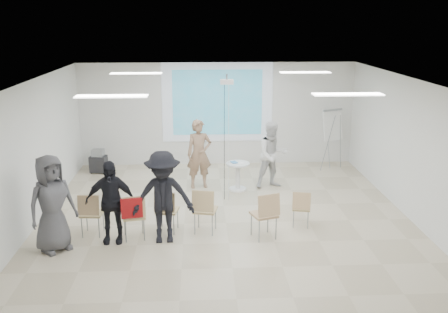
{
  "coord_description": "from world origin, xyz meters",
  "views": [
    {
      "loc": [
        -0.56,
        -9.87,
        4.24
      ],
      "look_at": [
        0.0,
        0.8,
        1.25
      ],
      "focal_mm": 40.0,
      "sensor_mm": 36.0,
      "label": 1
    }
  ],
  "objects_px": {
    "chair_far_left": "(91,211)",
    "chair_right_inner": "(266,212)",
    "player_left": "(199,149)",
    "chair_left_inner": "(166,208)",
    "audience_outer": "(51,198)",
    "audience_mid": "(163,191)",
    "chair_left_mid": "(134,213)",
    "chair_right_far": "(301,206)",
    "player_right": "(273,151)",
    "laptop": "(167,208)",
    "pedestal_table": "(238,175)",
    "av_cart": "(98,162)",
    "audience_left": "(110,196)",
    "flipchart_easel": "(333,125)",
    "chair_center": "(204,207)"
  },
  "relations": [
    {
      "from": "audience_outer",
      "to": "chair_center",
      "type": "bearing_deg",
      "value": -30.49
    },
    {
      "from": "pedestal_table",
      "to": "chair_right_far",
      "type": "height_order",
      "value": "chair_right_far"
    },
    {
      "from": "player_right",
      "to": "audience_mid",
      "type": "height_order",
      "value": "audience_mid"
    },
    {
      "from": "audience_left",
      "to": "pedestal_table",
      "type": "bearing_deg",
      "value": 47.1
    },
    {
      "from": "chair_left_inner",
      "to": "audience_mid",
      "type": "relative_size",
      "value": 0.43
    },
    {
      "from": "player_right",
      "to": "av_cart",
      "type": "relative_size",
      "value": 2.84
    },
    {
      "from": "player_left",
      "to": "chair_left_mid",
      "type": "relative_size",
      "value": 2.14
    },
    {
      "from": "audience_left",
      "to": "audience_mid",
      "type": "xyz_separation_m",
      "value": [
        1.01,
        -0.05,
        0.09
      ]
    },
    {
      "from": "chair_left_inner",
      "to": "audience_outer",
      "type": "bearing_deg",
      "value": -150.46
    },
    {
      "from": "chair_left_inner",
      "to": "audience_mid",
      "type": "xyz_separation_m",
      "value": [
        -0.02,
        -0.41,
        0.5
      ]
    },
    {
      "from": "laptop",
      "to": "av_cart",
      "type": "bearing_deg",
      "value": -50.68
    },
    {
      "from": "chair_right_far",
      "to": "audience_outer",
      "type": "height_order",
      "value": "audience_outer"
    },
    {
      "from": "laptop",
      "to": "player_right",
      "type": "bearing_deg",
      "value": -122.61
    },
    {
      "from": "chair_right_far",
      "to": "flipchart_easel",
      "type": "height_order",
      "value": "flipchart_easel"
    },
    {
      "from": "audience_left",
      "to": "audience_mid",
      "type": "bearing_deg",
      "value": -2.53
    },
    {
      "from": "player_left",
      "to": "chair_right_inner",
      "type": "bearing_deg",
      "value": -79.32
    },
    {
      "from": "player_left",
      "to": "chair_far_left",
      "type": "relative_size",
      "value": 2.22
    },
    {
      "from": "laptop",
      "to": "audience_outer",
      "type": "xyz_separation_m",
      "value": [
        -2.07,
        -0.77,
        0.56
      ]
    },
    {
      "from": "audience_outer",
      "to": "audience_mid",
      "type": "bearing_deg",
      "value": -34.84
    },
    {
      "from": "audience_mid",
      "to": "flipchart_easel",
      "type": "xyz_separation_m",
      "value": [
        4.49,
        4.59,
        0.25
      ]
    },
    {
      "from": "chair_left_mid",
      "to": "chair_right_inner",
      "type": "bearing_deg",
      "value": -13.88
    },
    {
      "from": "chair_right_far",
      "to": "chair_far_left",
      "type": "bearing_deg",
      "value": -164.95
    },
    {
      "from": "pedestal_table",
      "to": "av_cart",
      "type": "relative_size",
      "value": 1.14
    },
    {
      "from": "chair_right_far",
      "to": "flipchart_easel",
      "type": "bearing_deg",
      "value": 79.28
    },
    {
      "from": "player_left",
      "to": "chair_left_inner",
      "type": "xyz_separation_m",
      "value": [
        -0.68,
        -2.81,
        -0.47
      ]
    },
    {
      "from": "player_right",
      "to": "flipchart_easel",
      "type": "xyz_separation_m",
      "value": [
        1.92,
        1.47,
        0.34
      ]
    },
    {
      "from": "chair_right_far",
      "to": "audience_mid",
      "type": "xyz_separation_m",
      "value": [
        -2.81,
        -0.55,
        0.57
      ]
    },
    {
      "from": "player_left",
      "to": "chair_left_inner",
      "type": "bearing_deg",
      "value": -114.7
    },
    {
      "from": "chair_left_inner",
      "to": "flipchart_easel",
      "type": "xyz_separation_m",
      "value": [
        4.47,
        4.19,
        0.76
      ]
    },
    {
      "from": "chair_far_left",
      "to": "chair_right_inner",
      "type": "relative_size",
      "value": 0.93
    },
    {
      "from": "chair_far_left",
      "to": "flipchart_easel",
      "type": "relative_size",
      "value": 0.52
    },
    {
      "from": "chair_far_left",
      "to": "audience_left",
      "type": "height_order",
      "value": "audience_left"
    },
    {
      "from": "player_right",
      "to": "chair_right_inner",
      "type": "distance_m",
      "value": 3.2
    },
    {
      "from": "flipchart_easel",
      "to": "chair_right_far",
      "type": "bearing_deg",
      "value": -136.61
    },
    {
      "from": "chair_right_inner",
      "to": "audience_mid",
      "type": "bearing_deg",
      "value": 161.24
    },
    {
      "from": "laptop",
      "to": "audience_left",
      "type": "xyz_separation_m",
      "value": [
        -1.05,
        -0.45,
        0.46
      ]
    },
    {
      "from": "chair_far_left",
      "to": "chair_right_inner",
      "type": "height_order",
      "value": "chair_right_inner"
    },
    {
      "from": "chair_right_inner",
      "to": "chair_right_far",
      "type": "bearing_deg",
      "value": 15.74
    },
    {
      "from": "audience_outer",
      "to": "chair_right_far",
      "type": "bearing_deg",
      "value": -32.7
    },
    {
      "from": "chair_right_far",
      "to": "av_cart",
      "type": "height_order",
      "value": "chair_right_far"
    },
    {
      "from": "chair_left_mid",
      "to": "laptop",
      "type": "distance_m",
      "value": 0.75
    },
    {
      "from": "chair_left_mid",
      "to": "flipchart_easel",
      "type": "distance_m",
      "value": 6.82
    },
    {
      "from": "chair_far_left",
      "to": "chair_right_far",
      "type": "xyz_separation_m",
      "value": [
        4.27,
        0.24,
        -0.07
      ]
    },
    {
      "from": "player_right",
      "to": "audience_left",
      "type": "bearing_deg",
      "value": -153.67
    },
    {
      "from": "pedestal_table",
      "to": "chair_left_inner",
      "type": "bearing_deg",
      "value": -123.22
    },
    {
      "from": "chair_left_mid",
      "to": "audience_left",
      "type": "relative_size",
      "value": 0.5
    },
    {
      "from": "chair_far_left",
      "to": "chair_left_inner",
      "type": "height_order",
      "value": "chair_far_left"
    },
    {
      "from": "chair_left_mid",
      "to": "chair_right_far",
      "type": "relative_size",
      "value": 1.18
    },
    {
      "from": "chair_right_inner",
      "to": "audience_mid",
      "type": "distance_m",
      "value": 2.04
    },
    {
      "from": "chair_far_left",
      "to": "laptop",
      "type": "bearing_deg",
      "value": 11.58
    }
  ]
}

